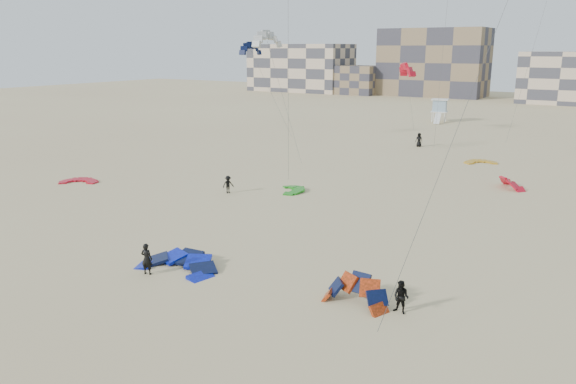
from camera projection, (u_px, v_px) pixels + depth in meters
The scene contains 18 objects.
ground at pixel (171, 290), 30.49m from camera, with size 320.00×320.00×0.00m, color #D0C18B.
kite_ground_blue at pixel (177, 268), 33.54m from camera, with size 5.05×5.18×1.23m, color #051FD5, non-canonical shape.
kite_ground_orange at pixel (355, 304), 28.86m from camera, with size 3.55×2.66×2.38m, color #F74217, non-canonical shape.
kite_ground_red at pixel (79, 182), 55.11m from camera, with size 3.32×3.52×0.43m, color red, non-canonical shape.
kite_ground_green at pixel (292, 191), 51.75m from camera, with size 3.09×3.27×0.52m, color #1F9116, non-canonical shape.
kite_ground_red_far at pixel (511, 188), 52.84m from camera, with size 3.08×2.78×1.69m, color red, non-canonical shape.
kite_ground_yellow at pixel (480, 163), 64.33m from camera, with size 3.31×3.47×0.41m, color gold, non-canonical shape.
kitesurfer_main at pixel (147, 259), 32.47m from camera, with size 0.69×0.45×1.88m, color black.
kitesurfer_b at pixel (401, 297), 27.68m from camera, with size 0.83×0.64×1.70m, color black.
kitesurfer_c at pixel (228, 184), 50.83m from camera, with size 1.04×0.60×1.60m, color black.
kitesurfer_e at pixel (419, 140), 74.81m from camera, with size 0.91×0.59×1.86m, color black.
kite_fly_grey at pixel (267, 41), 60.33m from camera, with size 7.57×4.36×13.88m.
kite_fly_navy at pixel (251, 50), 75.23m from camera, with size 7.74×3.96×12.64m.
kite_fly_red at pixel (407, 71), 83.20m from camera, with size 5.44×5.43×10.09m.
lifeguard_tower_far at pixel (439, 111), 99.86m from camera, with size 3.38×5.83×4.05m.
condo_west_a at pixel (301, 68), 171.42m from camera, with size 30.00×15.00×14.00m, color beige.
condo_west_b at pixel (433, 63), 153.49m from camera, with size 28.00×14.00×18.00m, color #826C4F.
condo_fill_left at pixel (357, 80), 160.18m from camera, with size 12.00×10.00×8.00m, color #826C4F.
Camera 1 is at (20.46, -20.43, 12.76)m, focal length 35.00 mm.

